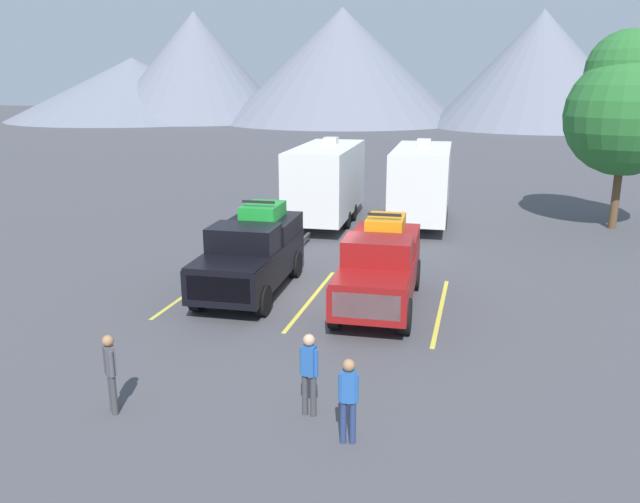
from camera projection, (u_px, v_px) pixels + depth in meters
The scene contains 13 objects.
ground_plane at pixel (315, 295), 19.11m from camera, with size 240.00×240.00×0.00m, color #47474C.
pickup_truck_a at pixel (252, 252), 19.26m from camera, with size 2.41×5.46×2.67m.
pickup_truck_b at pixel (380, 265), 17.99m from camera, with size 2.31×5.47×2.54m.
lot_stripe_a at pixel (195, 288), 19.70m from camera, with size 0.12×5.50×0.01m, color gold.
lot_stripe_b at pixel (312, 299), 18.78m from camera, with size 0.12×5.50×0.01m, color gold.
lot_stripe_c at pixel (440, 310), 17.85m from camera, with size 0.12×5.50×0.01m, color gold.
camper_trailer_a at pixel (326, 180), 28.13m from camera, with size 2.74×8.07×3.78m.
camper_trailer_b at pixel (421, 181), 27.96m from camera, with size 2.68×7.71×3.73m.
person_a at pixel (309, 369), 12.03m from camera, with size 0.37×0.23×1.69m.
person_b at pixel (110, 369), 12.13m from camera, with size 0.30×0.30×1.63m.
person_c at pixel (348, 395), 11.10m from camera, with size 0.36×0.22×1.63m.
tree_a at pixel (626, 105), 26.40m from camera, with size 5.03×5.03×8.37m.
mountain_ridge at pixel (457, 73), 89.77m from camera, with size 145.36×44.60×16.58m.
Camera 1 is at (4.73, -17.46, 6.32)m, focal length 35.38 mm.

